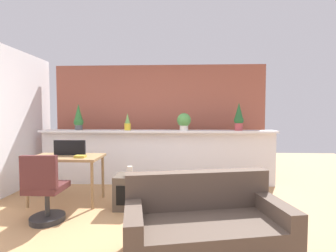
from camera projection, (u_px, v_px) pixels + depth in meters
ground_plane at (142, 233)px, 2.83m from camera, size 12.00×12.00×0.00m
divider_wall at (157, 158)px, 4.80m from camera, size 4.65×0.16×1.06m
plant_shelf at (157, 131)px, 4.73m from camera, size 4.65×0.36×0.04m
brick_wall_behind at (159, 121)px, 5.36m from camera, size 4.65×0.10×2.50m
potted_plant_0 at (79, 118)px, 4.81m from camera, size 0.19×0.19×0.53m
potted_plant_1 at (128, 123)px, 4.71m from camera, size 0.13×0.13×0.33m
potted_plant_2 at (184, 121)px, 4.66m from camera, size 0.27×0.27×0.34m
potted_plant_3 at (239, 117)px, 4.62m from camera, size 0.19×0.19×0.54m
desk at (67, 161)px, 3.80m from camera, size 1.10×0.60×0.75m
tv_monitor at (70, 148)px, 3.87m from camera, size 0.51×0.04×0.24m
office_chair at (45, 194)px, 3.08m from camera, size 0.46×0.46×0.91m
side_cube_shelf at (129, 191)px, 3.60m from camera, size 0.40×0.41×0.50m
vase_on_shelf at (130, 171)px, 3.57m from camera, size 0.08×0.08×0.14m
book_on_desk at (80, 156)px, 3.65m from camera, size 0.16×0.11×0.04m
couch at (205, 229)px, 2.35m from camera, size 1.68×1.04×0.80m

